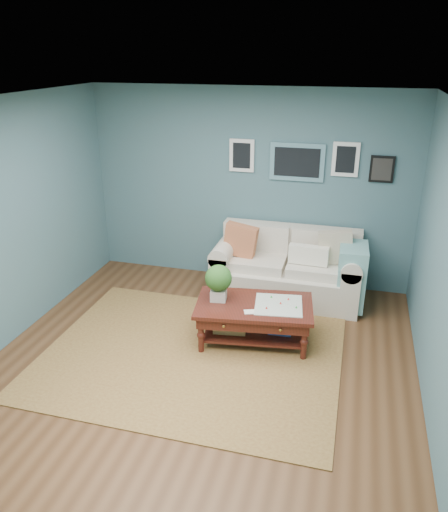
% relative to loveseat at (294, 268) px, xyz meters
% --- Properties ---
extents(room_shell, '(5.00, 5.02, 2.70)m').
position_rel_loveseat_xyz_m(room_shell, '(-0.72, -1.97, 0.94)').
color(room_shell, brown).
rests_on(room_shell, ground).
extents(area_rug, '(3.23, 2.58, 0.01)m').
position_rel_loveseat_xyz_m(area_rug, '(-0.88, -1.70, -0.41)').
color(area_rug, brown).
rests_on(area_rug, ground).
extents(loveseat, '(1.98, 0.90, 1.02)m').
position_rel_loveseat_xyz_m(loveseat, '(0.00, 0.00, 0.00)').
color(loveseat, beige).
rests_on(loveseat, ground).
extents(coffee_table, '(1.39, 0.93, 0.91)m').
position_rel_loveseat_xyz_m(coffee_table, '(-0.35, -1.26, -0.01)').
color(coffee_table, '#36170F').
rests_on(coffee_table, ground).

